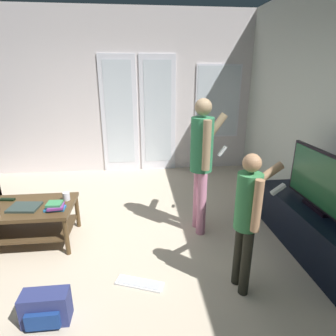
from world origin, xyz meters
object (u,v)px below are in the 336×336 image
(coffee_table, at_px, (29,216))
(person_adult, at_px, (202,156))
(laptop_closed, at_px, (25,207))
(backpack, at_px, (46,308))
(tv_stand, at_px, (312,230))
(flat_screen_tv, at_px, (321,181))
(tv_remote_black, at_px, (7,199))
(person_child, at_px, (248,213))
(loose_keyboard, at_px, (139,283))
(book_stack, at_px, (55,206))
(cup_by_laptop, at_px, (66,196))

(coffee_table, height_order, person_adult, person_adult)
(laptop_closed, bearing_deg, backpack, -59.40)
(person_adult, relative_size, laptop_closed, 5.16)
(tv_stand, bearing_deg, laptop_closed, 172.21)
(flat_screen_tv, height_order, tv_remote_black, flat_screen_tv)
(person_child, distance_m, loose_keyboard, 1.18)
(tv_stand, relative_size, loose_keyboard, 3.72)
(coffee_table, bearing_deg, tv_remote_black, 148.85)
(coffee_table, height_order, book_stack, book_stack)
(tv_stand, height_order, cup_by_laptop, cup_by_laptop)
(tv_stand, bearing_deg, person_child, -153.43)
(loose_keyboard, distance_m, book_stack, 1.21)
(laptop_closed, bearing_deg, loose_keyboard, -26.01)
(flat_screen_tv, distance_m, backpack, 2.73)
(cup_by_laptop, distance_m, book_stack, 0.24)
(person_adult, relative_size, backpack, 4.47)
(coffee_table, xyz_separation_m, book_stack, (0.34, -0.12, 0.16))
(flat_screen_tv, height_order, cup_by_laptop, flat_screen_tv)
(person_child, bearing_deg, laptop_closed, 157.21)
(tv_stand, distance_m, backpack, 2.65)
(person_adult, xyz_separation_m, backpack, (-1.46, -1.20, -0.82))
(tv_stand, height_order, laptop_closed, tv_stand)
(person_child, bearing_deg, tv_stand, 26.57)
(coffee_table, distance_m, person_child, 2.36)
(flat_screen_tv, bearing_deg, loose_keyboard, -169.46)
(backpack, height_order, tv_remote_black, tv_remote_black)
(backpack, bearing_deg, loose_keyboard, 24.47)
(coffee_table, relative_size, tv_stand, 0.58)
(person_child, height_order, loose_keyboard, person_child)
(flat_screen_tv, xyz_separation_m, cup_by_laptop, (-2.66, 0.58, -0.30))
(book_stack, bearing_deg, loose_keyboard, -38.68)
(person_adult, bearing_deg, backpack, -140.71)
(flat_screen_tv, bearing_deg, laptop_closed, 172.27)
(coffee_table, relative_size, backpack, 2.78)
(coffee_table, relative_size, person_adult, 0.62)
(tv_stand, relative_size, cup_by_laptop, 18.43)
(flat_screen_tv, distance_m, laptop_closed, 3.10)
(loose_keyboard, distance_m, cup_by_laptop, 1.32)
(flat_screen_tv, height_order, person_child, person_child)
(person_adult, distance_m, person_child, 1.03)
(book_stack, bearing_deg, coffee_table, 159.92)
(person_adult, relative_size, loose_keyboard, 3.46)
(person_adult, distance_m, cup_by_laptop, 1.62)
(person_adult, height_order, backpack, person_adult)
(tv_stand, distance_m, loose_keyboard, 1.90)
(cup_by_laptop, relative_size, book_stack, 0.44)
(person_child, height_order, book_stack, person_child)
(person_adult, distance_m, laptop_closed, 2.02)
(tv_stand, distance_m, person_child, 1.17)
(person_child, height_order, tv_remote_black, person_child)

